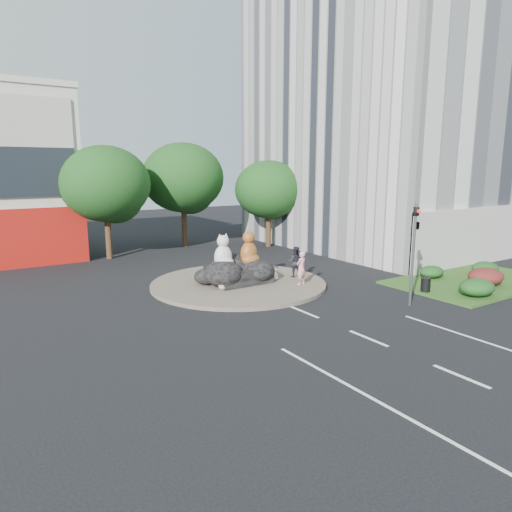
{
  "coord_description": "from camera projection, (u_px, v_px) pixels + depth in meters",
  "views": [
    {
      "loc": [
        -13.07,
        -11.89,
        6.63
      ],
      "look_at": [
        0.05,
        8.22,
        2.0
      ],
      "focal_mm": 32.0,
      "sensor_mm": 36.0,
      "label": 1
    }
  ],
  "objects": [
    {
      "name": "hedge_near_green",
      "position": [
        477.0,
        287.0,
        23.59
      ],
      "size": [
        2.0,
        1.6,
        0.9
      ],
      "primitive_type": "ellipsoid",
      "color": "#133C15",
      "rests_on": "grass_verge"
    },
    {
      "name": "traffic_light",
      "position": [
        416.0,
        232.0,
        21.74
      ],
      "size": [
        0.44,
        1.24,
        5.0
      ],
      "color": "#595B60",
      "rests_on": "ground"
    },
    {
      "name": "grass_verge",
      "position": [
        473.0,
        281.0,
        26.94
      ],
      "size": [
        10.0,
        6.0,
        0.12
      ],
      "primitive_type": "cube",
      "color": "#2B4918",
      "rests_on": "ground"
    },
    {
      "name": "cat_white",
      "position": [
        223.0,
        251.0,
        25.41
      ],
      "size": [
        1.23,
        1.07,
        1.99
      ],
      "primitive_type": null,
      "rotation": [
        0.0,
        0.0,
        -0.03
      ],
      "color": "beige",
      "rests_on": "rock_plinth"
    },
    {
      "name": "hedge_mid_green",
      "position": [
        485.0,
        268.0,
        28.33
      ],
      "size": [
        1.8,
        1.44,
        0.81
      ],
      "primitive_type": "ellipsoid",
      "color": "#133C15",
      "rests_on": "grass_verge"
    },
    {
      "name": "office_tower",
      "position": [
        403.0,
        38.0,
        38.62
      ],
      "size": [
        20.0,
        20.0,
        35.0
      ],
      "primitive_type": "cube",
      "color": "silver",
      "rests_on": "ground"
    },
    {
      "name": "rock_plinth",
      "position": [
        238.0,
        274.0,
        26.14
      ],
      "size": [
        3.2,
        2.6,
        0.9
      ],
      "primitive_type": null,
      "color": "black",
      "rests_on": "roundabout_island"
    },
    {
      "name": "cat_tabby",
      "position": [
        249.0,
        247.0,
        26.22
      ],
      "size": [
        1.62,
        1.55,
        2.1
      ],
      "primitive_type": null,
      "rotation": [
        0.0,
        0.0,
        0.48
      ],
      "color": "orange",
      "rests_on": "rock_plinth"
    },
    {
      "name": "litter_bin",
      "position": [
        426.0,
        285.0,
        24.43
      ],
      "size": [
        0.67,
        0.67,
        0.75
      ],
      "primitive_type": "cylinder",
      "rotation": [
        0.0,
        0.0,
        0.42
      ],
      "color": "black",
      "rests_on": "grass_verge"
    },
    {
      "name": "pedestrian_dark",
      "position": [
        295.0,
        262.0,
        27.26
      ],
      "size": [
        1.14,
        1.13,
        1.86
      ],
      "primitive_type": "imported",
      "rotation": [
        0.0,
        0.0,
        2.37
      ],
      "color": "black",
      "rests_on": "roundabout_island"
    },
    {
      "name": "ground",
      "position": [
        368.0,
        339.0,
        18.04
      ],
      "size": [
        120.0,
        120.0,
        0.0
      ],
      "primitive_type": "plane",
      "color": "black",
      "rests_on": "ground"
    },
    {
      "name": "street_lamp",
      "position": [
        417.0,
        200.0,
        30.64
      ],
      "size": [
        2.34,
        0.22,
        8.06
      ],
      "color": "#595B60",
      "rests_on": "ground"
    },
    {
      "name": "kitten_white",
      "position": [
        275.0,
        273.0,
        26.63
      ],
      "size": [
        0.6,
        0.61,
        0.77
      ],
      "primitive_type": null,
      "rotation": [
        0.0,
        0.0,
        0.83
      ],
      "color": "white",
      "rests_on": "roundabout_island"
    },
    {
      "name": "kitten_calico",
      "position": [
        222.0,
        282.0,
        24.48
      ],
      "size": [
        0.62,
        0.6,
        0.8
      ],
      "primitive_type": null,
      "rotation": [
        0.0,
        0.0,
        -0.51
      ],
      "color": "silver",
      "rests_on": "roundabout_island"
    },
    {
      "name": "tree_right",
      "position": [
        269.0,
        192.0,
        38.53
      ],
      "size": [
        5.7,
        5.7,
        7.3
      ],
      "color": "#382314",
      "rests_on": "ground"
    },
    {
      "name": "roundabout_island",
      "position": [
        239.0,
        284.0,
        26.25
      ],
      "size": [
        10.0,
        10.0,
        0.2
      ],
      "primitive_type": "cylinder",
      "color": "brown",
      "rests_on": "ground"
    },
    {
      "name": "hedge_red",
      "position": [
        486.0,
        277.0,
        25.74
      ],
      "size": [
        2.2,
        1.76,
        0.99
      ],
      "primitive_type": "ellipsoid",
      "color": "#511518",
      "rests_on": "grass_verge"
    },
    {
      "name": "hedge_back_green",
      "position": [
        432.0,
        272.0,
        27.53
      ],
      "size": [
        1.6,
        1.28,
        0.72
      ],
      "primitive_type": "ellipsoid",
      "color": "#133C15",
      "rests_on": "grass_verge"
    },
    {
      "name": "tree_left",
      "position": [
        106.0,
        188.0,
        33.09
      ],
      "size": [
        6.46,
        6.46,
        8.27
      ],
      "color": "#382314",
      "rests_on": "ground"
    },
    {
      "name": "pedestrian_pink",
      "position": [
        301.0,
        268.0,
        25.45
      ],
      "size": [
        0.77,
        0.6,
        1.9
      ],
      "primitive_type": "imported",
      "rotation": [
        0.0,
        0.0,
        3.36
      ],
      "color": "pink",
      "rests_on": "roundabout_island"
    },
    {
      "name": "tree_mid",
      "position": [
        183.0,
        181.0,
        38.43
      ],
      "size": [
        6.84,
        6.84,
        8.76
      ],
      "color": "#382314",
      "rests_on": "ground"
    }
  ]
}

